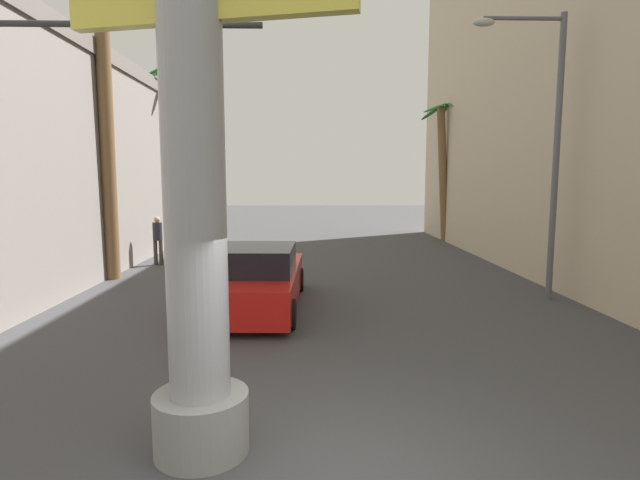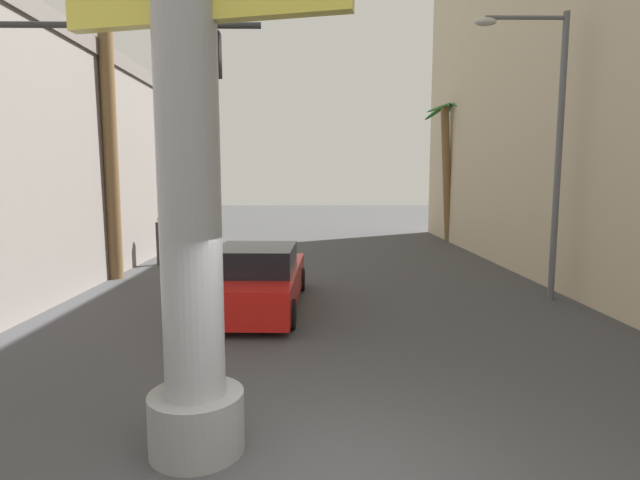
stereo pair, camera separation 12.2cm
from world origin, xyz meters
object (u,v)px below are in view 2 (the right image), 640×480
object	(u,v)px
palm_tree_far_left	(184,120)
pedestrian_far_left	(161,236)
street_lamp	(546,131)
palm_tree_mid_left	(109,106)
palm_tree_far_right	(448,159)
traffic_light_mast	(45,124)
car_lead	(258,280)

from	to	relation	value
palm_tree_far_left	pedestrian_far_left	distance (m)	6.65
street_lamp	palm_tree_far_left	world-z (taller)	palm_tree_far_left
street_lamp	palm_tree_mid_left	size ratio (longest dim) A/B	0.76
palm_tree_far_right	pedestrian_far_left	distance (m)	14.29
traffic_light_mast	car_lead	distance (m)	5.79
traffic_light_mast	palm_tree_far_right	world-z (taller)	palm_tree_far_right
palm_tree_far_left	palm_tree_far_right	bearing A→B (deg)	9.08
pedestrian_far_left	street_lamp	bearing A→B (deg)	-25.57
street_lamp	palm_tree_far_right	bearing A→B (deg)	86.32
car_lead	pedestrian_far_left	world-z (taller)	pedestrian_far_left
street_lamp	palm_tree_far_left	distance (m)	15.55
traffic_light_mast	palm_tree_far_left	size ratio (longest dim) A/B	0.68
street_lamp	car_lead	xyz separation A→B (m)	(-7.23, -0.77, -3.65)
traffic_light_mast	palm_tree_far_left	world-z (taller)	palm_tree_far_left
palm_tree_mid_left	street_lamp	bearing A→B (deg)	-13.50
car_lead	palm_tree_far_left	distance (m)	12.85
street_lamp	traffic_light_mast	xyz separation A→B (m)	(-10.20, -4.48, -0.33)
street_lamp	traffic_light_mast	bearing A→B (deg)	-156.30
palm_tree_mid_left	palm_tree_far_left	xyz separation A→B (m)	(0.43, 7.27, 0.42)
palm_tree_far_right	pedestrian_far_left	world-z (taller)	palm_tree_far_right
traffic_light_mast	palm_tree_far_left	xyz separation A→B (m)	(-1.47, 14.65, 1.75)
palm_tree_mid_left	pedestrian_far_left	distance (m)	5.05
car_lead	palm_tree_mid_left	xyz separation A→B (m)	(-4.87, 3.67, 4.64)
car_lead	palm_tree_far_right	size ratio (longest dim) A/B	0.76
street_lamp	palm_tree_far_left	size ratio (longest dim) A/B	0.86
car_lead	street_lamp	bearing A→B (deg)	6.06
palm_tree_far_right	car_lead	bearing A→B (deg)	-121.78
street_lamp	traffic_light_mast	size ratio (longest dim) A/B	1.28
street_lamp	car_lead	world-z (taller)	street_lamp
palm_tree_mid_left	palm_tree_far_right	world-z (taller)	palm_tree_mid_left
street_lamp	palm_tree_far_right	size ratio (longest dim) A/B	1.05
car_lead	palm_tree_far_left	xyz separation A→B (m)	(-4.44, 10.94, 5.06)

